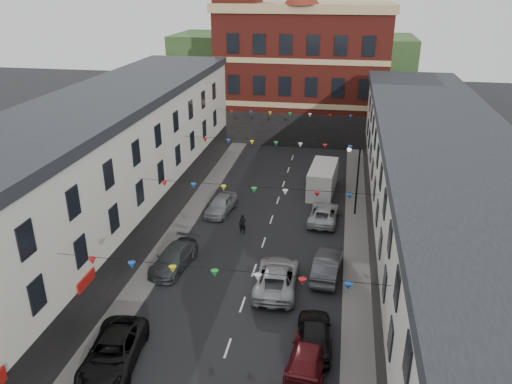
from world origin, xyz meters
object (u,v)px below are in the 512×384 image
Objects in this scene: car_right_e at (327,266)px; white_van at (323,179)px; car_left_c at (113,352)px; car_left_e at (221,204)px; street_lamp at (355,172)px; car_right_d at (314,334)px; moving_car at (277,277)px; pedestrian at (243,224)px; car_right_c at (308,356)px; car_left_d at (174,258)px; car_right_f at (324,214)px.

white_van is (-1.10, 14.46, 0.51)m from car_right_e.
car_left_e is (1.03, 18.87, -0.01)m from car_left_c.
street_lamp reaches higher than car_right_d.
car_left_e is at bearing -37.36° from car_right_e.
pedestrian is at bearing -64.04° from moving_car.
car_left_c is 1.16× the size of car_right_e.
street_lamp is at bearing -113.40° from moving_car.
car_right_d is (0.19, 1.65, 0.09)m from car_right_c.
car_right_d reaches higher than car_left_d.
car_left_e is 0.76× the size of white_van.
car_right_c is at bearing -55.75° from car_left_e.
street_lamp reaches higher than car_right_c.
street_lamp reaches higher than car_left_d.
moving_car reaches higher than car_left_e.
street_lamp is 1.09× the size of car_left_c.
moving_car is at bearing -2.61° from car_left_d.
street_lamp reaches higher than car_right_f.
white_van is (9.30, 15.20, 0.57)m from car_left_d.
moving_car is (-4.75, -11.83, -3.11)m from street_lamp.
car_right_e is at bearing 98.12° from car_right_f.
car_right_f is (9.73, 18.70, -0.09)m from car_left_c.
car_left_c reaches higher than car_left_d.
car_right_d is (9.01, -15.62, 0.02)m from car_left_e.
moving_car is at bearing -65.88° from car_right_d.
car_left_d is 0.85× the size of white_van.
moving_car is at bearing -63.55° from car_right_c.
white_van is at bearing 61.02° from pedestrian.
car_left_c is at bearing 49.91° from car_right_e.
car_right_d is 0.78× the size of white_van.
car_right_e is 8.33m from car_right_f.
white_van is (8.24, 5.98, 0.54)m from car_left_e.
car_left_c is at bearing 14.87° from car_right_c.
moving_car is at bearing -60.42° from pedestrian.
car_right_f is at bearing -104.92° from moving_car.
car_right_c is 7.25m from moving_car.
moving_car is (7.28, 8.38, 0.03)m from car_left_c.
white_van reaches higher than car_right_f.
white_van is (-0.76, 21.60, 0.52)m from car_right_d.
car_left_e is 0.78× the size of moving_car.
car_right_c is 2.97× the size of pedestrian.
car_left_d is at bearing 83.64° from car_left_c.
street_lamp is at bearing 52.73° from car_left_c.
car_left_d is 12.74m from car_right_c.
car_left_c is (-12.03, -20.21, -3.14)m from street_lamp.
car_right_e is (10.37, 10.39, 0.01)m from car_left_c.
car_left_c is 15.85m from pedestrian.
car_left_e reaches higher than car_right_c.
car_left_c is at bearing 66.21° from car_right_f.
white_van is at bearing -82.03° from car_right_f.
moving_car is at bearing 42.52° from car_left_c.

